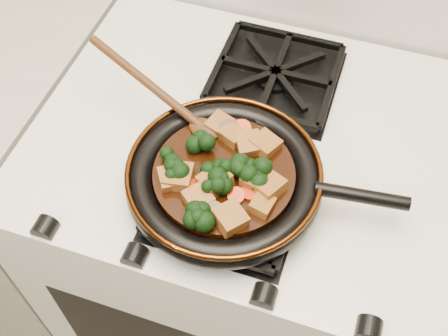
% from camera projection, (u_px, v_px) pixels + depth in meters
% --- Properties ---
extents(stove, '(0.76, 0.60, 0.90)m').
position_uv_depth(stove, '(245.00, 254.00, 1.34)').
color(stove, silver).
rests_on(stove, ground).
extents(burner_grate_front, '(0.23, 0.23, 0.03)m').
position_uv_depth(burner_grate_front, '(228.00, 196.00, 0.89)').
color(burner_grate_front, black).
rests_on(burner_grate_front, stove).
extents(burner_grate_back, '(0.23, 0.23, 0.03)m').
position_uv_depth(burner_grate_back, '(275.00, 75.00, 1.04)').
color(burner_grate_back, black).
rests_on(burner_grate_back, stove).
extents(skillet, '(0.43, 0.31, 0.05)m').
position_uv_depth(skillet, '(226.00, 178.00, 0.87)').
color(skillet, black).
rests_on(skillet, burner_grate_front).
extents(braising_sauce, '(0.22, 0.22, 0.02)m').
position_uv_depth(braising_sauce, '(224.00, 176.00, 0.87)').
color(braising_sauce, black).
rests_on(braising_sauce, skillet).
extents(tofu_cube_0, '(0.06, 0.06, 0.03)m').
position_uv_depth(tofu_cube_0, '(267.00, 186.00, 0.83)').
color(tofu_cube_0, brown).
rests_on(tofu_cube_0, braising_sauce).
extents(tofu_cube_1, '(0.05, 0.05, 0.02)m').
position_uv_depth(tofu_cube_1, '(198.00, 199.00, 0.82)').
color(tofu_cube_1, brown).
rests_on(tofu_cube_1, braising_sauce).
extents(tofu_cube_2, '(0.06, 0.06, 0.03)m').
position_uv_depth(tofu_cube_2, '(215.00, 181.00, 0.84)').
color(tofu_cube_2, brown).
rests_on(tofu_cube_2, braising_sauce).
extents(tofu_cube_3, '(0.05, 0.05, 0.03)m').
position_uv_depth(tofu_cube_3, '(265.00, 145.00, 0.88)').
color(tofu_cube_3, brown).
rests_on(tofu_cube_3, braising_sauce).
extents(tofu_cube_4, '(0.04, 0.05, 0.02)m').
position_uv_depth(tofu_cube_4, '(255.00, 181.00, 0.84)').
color(tofu_cube_4, brown).
rests_on(tofu_cube_4, braising_sauce).
extents(tofu_cube_5, '(0.05, 0.05, 0.02)m').
position_uv_depth(tofu_cube_5, '(219.00, 125.00, 0.90)').
color(tofu_cube_5, brown).
rests_on(tofu_cube_5, braising_sauce).
extents(tofu_cube_6, '(0.06, 0.06, 0.03)m').
position_uv_depth(tofu_cube_6, '(230.00, 218.00, 0.80)').
color(tofu_cube_6, brown).
rests_on(tofu_cube_6, braising_sauce).
extents(tofu_cube_7, '(0.05, 0.05, 0.02)m').
position_uv_depth(tofu_cube_7, '(171.00, 179.00, 0.84)').
color(tofu_cube_7, brown).
rests_on(tofu_cube_7, braising_sauce).
extents(tofu_cube_8, '(0.05, 0.05, 0.03)m').
position_uv_depth(tofu_cube_8, '(249.00, 144.00, 0.88)').
color(tofu_cube_8, brown).
rests_on(tofu_cube_8, braising_sauce).
extents(tofu_cube_9, '(0.05, 0.05, 0.02)m').
position_uv_depth(tofu_cube_9, '(233.00, 136.00, 0.89)').
color(tofu_cube_9, brown).
rests_on(tofu_cube_9, braising_sauce).
extents(tofu_cube_10, '(0.04, 0.04, 0.03)m').
position_uv_depth(tofu_cube_10, '(262.00, 205.00, 0.81)').
color(tofu_cube_10, brown).
rests_on(tofu_cube_10, braising_sauce).
extents(tofu_cube_11, '(0.05, 0.05, 0.03)m').
position_uv_depth(tofu_cube_11, '(178.00, 177.00, 0.84)').
color(tofu_cube_11, brown).
rests_on(tofu_cube_11, braising_sauce).
extents(broccoli_floret_0, '(0.09, 0.08, 0.06)m').
position_uv_depth(broccoli_floret_0, '(205.00, 140.00, 0.88)').
color(broccoli_floret_0, black).
rests_on(broccoli_floret_0, braising_sauce).
extents(broccoli_floret_1, '(0.08, 0.08, 0.06)m').
position_uv_depth(broccoli_floret_1, '(244.00, 173.00, 0.85)').
color(broccoli_floret_1, black).
rests_on(broccoli_floret_1, braising_sauce).
extents(broccoli_floret_2, '(0.08, 0.08, 0.07)m').
position_uv_depth(broccoli_floret_2, '(215.00, 186.00, 0.83)').
color(broccoli_floret_2, black).
rests_on(broccoli_floret_2, braising_sauce).
extents(broccoli_floret_3, '(0.08, 0.08, 0.06)m').
position_uv_depth(broccoli_floret_3, '(255.00, 176.00, 0.84)').
color(broccoli_floret_3, black).
rests_on(broccoli_floret_3, braising_sauce).
extents(broccoli_floret_4, '(0.09, 0.08, 0.07)m').
position_uv_depth(broccoli_floret_4, '(202.00, 216.00, 0.80)').
color(broccoli_floret_4, black).
rests_on(broccoli_floret_4, braising_sauce).
extents(broccoli_floret_5, '(0.09, 0.09, 0.07)m').
position_uv_depth(broccoli_floret_5, '(177.00, 170.00, 0.84)').
color(broccoli_floret_5, black).
rests_on(broccoli_floret_5, braising_sauce).
extents(broccoli_floret_6, '(0.09, 0.08, 0.06)m').
position_uv_depth(broccoli_floret_6, '(216.00, 174.00, 0.84)').
color(broccoli_floret_6, black).
rests_on(broccoli_floret_6, braising_sauce).
extents(broccoli_floret_7, '(0.07, 0.07, 0.06)m').
position_uv_depth(broccoli_floret_7, '(172.00, 164.00, 0.86)').
color(broccoli_floret_7, black).
rests_on(broccoli_floret_7, braising_sauce).
extents(carrot_coin_0, '(0.03, 0.03, 0.01)m').
position_uv_depth(carrot_coin_0, '(251.00, 192.00, 0.83)').
color(carrot_coin_0, red).
rests_on(carrot_coin_0, braising_sauce).
extents(carrot_coin_1, '(0.03, 0.03, 0.02)m').
position_uv_depth(carrot_coin_1, '(242.00, 129.00, 0.90)').
color(carrot_coin_1, red).
rests_on(carrot_coin_1, braising_sauce).
extents(carrot_coin_2, '(0.03, 0.03, 0.01)m').
position_uv_depth(carrot_coin_2, '(236.00, 196.00, 0.83)').
color(carrot_coin_2, red).
rests_on(carrot_coin_2, braising_sauce).
extents(carrot_coin_3, '(0.03, 0.03, 0.02)m').
position_uv_depth(carrot_coin_3, '(196.00, 187.00, 0.84)').
color(carrot_coin_3, red).
rests_on(carrot_coin_3, braising_sauce).
extents(mushroom_slice_0, '(0.05, 0.05, 0.03)m').
position_uv_depth(mushroom_slice_0, '(229.00, 130.00, 0.90)').
color(mushroom_slice_0, brown).
rests_on(mushroom_slice_0, braising_sauce).
extents(mushroom_slice_1, '(0.04, 0.04, 0.02)m').
position_uv_depth(mushroom_slice_1, '(225.00, 130.00, 0.90)').
color(mushroom_slice_1, brown).
rests_on(mushroom_slice_1, braising_sauce).
extents(mushroom_slice_2, '(0.05, 0.05, 0.02)m').
position_uv_depth(mushroom_slice_2, '(213.00, 212.00, 0.81)').
color(mushroom_slice_2, brown).
rests_on(mushroom_slice_2, braising_sauce).
extents(wooden_spoon, '(0.16, 0.08, 0.25)m').
position_uv_depth(wooden_spoon, '(171.00, 102.00, 0.91)').
color(wooden_spoon, '#45250E').
rests_on(wooden_spoon, braising_sauce).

